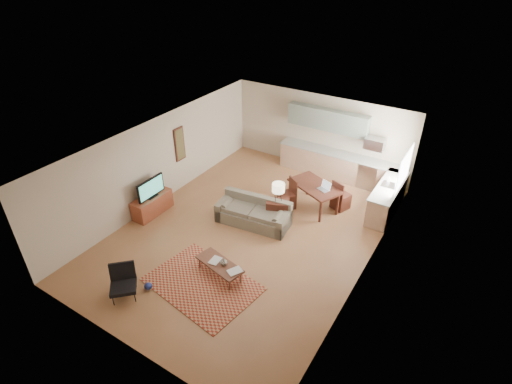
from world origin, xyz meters
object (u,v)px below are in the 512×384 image
Objects in this scene: coffee_table at (220,269)px; tv_credenza at (152,205)px; sofa at (253,212)px; console_table at (278,212)px; dining_table at (314,196)px; armchair at (123,284)px.

tv_credenza is (-3.30, 1.09, 0.11)m from coffee_table.
sofa is 1.70× the size of tv_credenza.
console_table is 1.37m from dining_table.
coffee_table is 3.98m from dining_table.
armchair is (-1.00, -3.96, -0.00)m from sofa.
sofa is at bearing 114.14° from coffee_table.
armchair is 0.59× the size of tv_credenza.
tv_credenza is at bearing -120.38° from dining_table.
dining_table is (3.97, 2.82, 0.10)m from tv_credenza.
dining_table is at bearing 24.71° from armchair.
coffee_table is at bearing -75.53° from dining_table.
console_table is 0.47× the size of dining_table.
dining_table is at bearing 92.93° from coffee_table.
armchair reaches higher than tv_credenza.
coffee_table is at bearing -18.31° from tv_credenza.
dining_table reaches higher than coffee_table.
dining_table is at bearing 48.87° from sofa.
coffee_table is at bearing -85.54° from sofa.
sofa is 3.07m from tv_credenza.
console_table is (3.41, 1.58, 0.07)m from tv_credenza.
coffee_table is 0.81× the size of dining_table.
armchair is at bearing -56.63° from tv_credenza.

